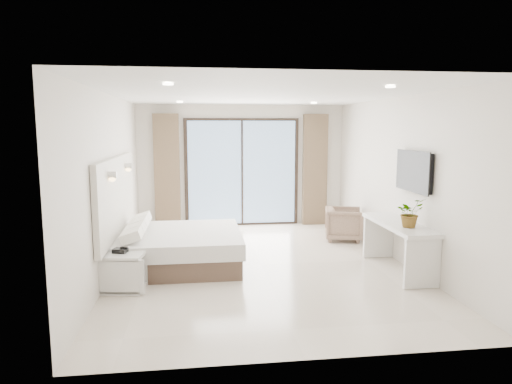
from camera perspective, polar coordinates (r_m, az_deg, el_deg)
ground at (r=7.48m, az=0.60°, el=-9.04°), size 6.20×6.20×0.00m
room_shell at (r=7.90m, az=-1.57°, el=3.56°), size 4.62×6.22×2.72m
bed at (r=7.47m, az=-9.76°, el=-6.88°), size 1.96×1.87×0.69m
nightstand at (r=6.54m, az=-16.29°, el=-9.56°), size 0.62×0.54×0.51m
phone at (r=6.50m, az=-16.61°, el=-7.03°), size 0.21×0.19×0.06m
console_desk at (r=7.32m, az=17.40°, el=-5.19°), size 0.53×1.70×0.77m
plant at (r=6.95m, az=18.66°, el=-2.85°), size 0.49×0.52×0.33m
armchair at (r=9.14m, az=10.94°, el=-3.75°), size 0.79×0.82×0.70m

